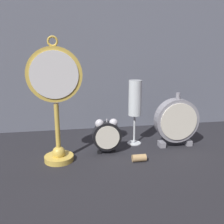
% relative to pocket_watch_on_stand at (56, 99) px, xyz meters
% --- Properties ---
extents(ground_plane, '(4.00, 4.00, 0.00)m').
position_rel_pocket_watch_on_stand_xyz_m(ground_plane, '(0.17, -0.02, -0.19)').
color(ground_plane, '#232328').
extents(fabric_backdrop_drape, '(1.37, 0.01, 0.58)m').
position_rel_pocket_watch_on_stand_xyz_m(fabric_backdrop_drape, '(0.17, 0.31, 0.10)').
color(fabric_backdrop_drape, slate).
rests_on(fabric_backdrop_drape, ground_plane).
extents(pocket_watch_on_stand, '(0.16, 0.09, 0.37)m').
position_rel_pocket_watch_on_stand_xyz_m(pocket_watch_on_stand, '(0.00, 0.00, 0.00)').
color(pocket_watch_on_stand, gold).
rests_on(pocket_watch_on_stand, ground_plane).
extents(alarm_clock_twin_bell, '(0.09, 0.03, 0.12)m').
position_rel_pocket_watch_on_stand_xyz_m(alarm_clock_twin_bell, '(0.15, 0.03, -0.13)').
color(alarm_clock_twin_bell, black).
rests_on(alarm_clock_twin_bell, ground_plane).
extents(mantel_clock_silver, '(0.15, 0.04, 0.19)m').
position_rel_pocket_watch_on_stand_xyz_m(mantel_clock_silver, '(0.40, 0.05, -0.10)').
color(mantel_clock_silver, gray).
rests_on(mantel_clock_silver, ground_plane).
extents(champagne_flute, '(0.05, 0.05, 0.23)m').
position_rel_pocket_watch_on_stand_xyz_m(champagne_flute, '(0.26, 0.10, -0.04)').
color(champagne_flute, silver).
rests_on(champagne_flute, ground_plane).
extents(wine_cork, '(0.04, 0.02, 0.02)m').
position_rel_pocket_watch_on_stand_xyz_m(wine_cork, '(0.24, -0.05, -0.18)').
color(wine_cork, tan).
rests_on(wine_cork, ground_plane).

